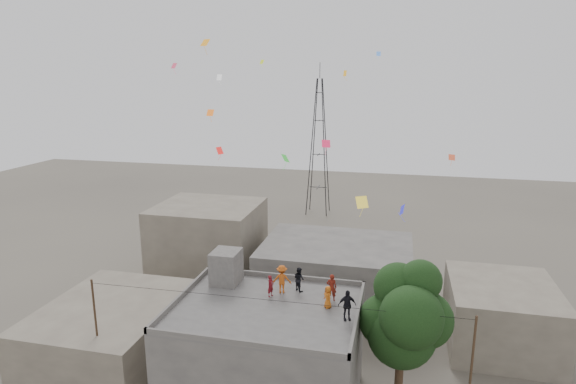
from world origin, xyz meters
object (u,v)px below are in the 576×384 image
(tree, at_px, (406,317))
(person_red_adult, at_px, (332,287))
(person_dark_adult, at_px, (347,305))
(stair_head_box, at_px, (226,267))
(transmission_tower, at_px, (319,147))

(tree, distance_m, person_red_adult, 4.25)
(tree, distance_m, person_dark_adult, 3.21)
(tree, bearing_deg, person_red_adult, 165.24)
(tree, height_order, person_red_adult, tree)
(tree, bearing_deg, person_dark_adult, -162.85)
(stair_head_box, xyz_separation_m, person_dark_adult, (7.60, -2.92, -0.19))
(person_dark_adult, bearing_deg, tree, -4.06)
(person_red_adult, height_order, person_dark_adult, person_dark_adult)
(stair_head_box, height_order, person_dark_adult, stair_head_box)
(transmission_tower, relative_size, person_dark_adult, 12.41)
(person_red_adult, xyz_separation_m, person_dark_adult, (1.08, -1.98, 0.03))
(stair_head_box, bearing_deg, person_dark_adult, -21.02)
(stair_head_box, height_order, tree, tree)
(stair_head_box, height_order, person_red_adult, stair_head_box)
(tree, relative_size, person_red_adult, 5.85)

